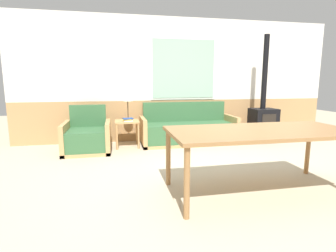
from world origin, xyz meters
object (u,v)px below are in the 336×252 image
table_lamp (128,100)px  wood_stove (263,117)px  couch (188,131)px  armchair (87,138)px  dining_table (261,135)px  side_table (127,126)px

table_lamp → wood_stove: 3.00m
couch → table_lamp: size_ratio=3.80×
table_lamp → armchair: bearing=-159.1°
wood_stove → dining_table: bearing=-121.9°
table_lamp → couch: bearing=-0.9°
side_table → table_lamp: 0.52m
couch → armchair: couch is taller
armchair → couch: bearing=6.4°
dining_table → wood_stove: wood_stove is taller
armchair → table_lamp: (0.79, 0.30, 0.69)m
table_lamp → wood_stove: (2.96, -0.14, -0.41)m
couch → armchair: 2.08m
couch → armchair: size_ratio=2.35×
dining_table → wood_stove: bearing=58.1°
couch → side_table: (-1.30, -0.06, 0.17)m
couch → side_table: bearing=-177.2°
table_lamp → wood_stove: size_ratio=0.23×
wood_stove → armchair: bearing=-177.6°
armchair → side_table: (0.76, 0.22, 0.18)m
couch → wood_stove: bearing=-4.2°
couch → armchair: (-2.06, -0.28, -0.01)m
armchair → side_table: bearing=14.6°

